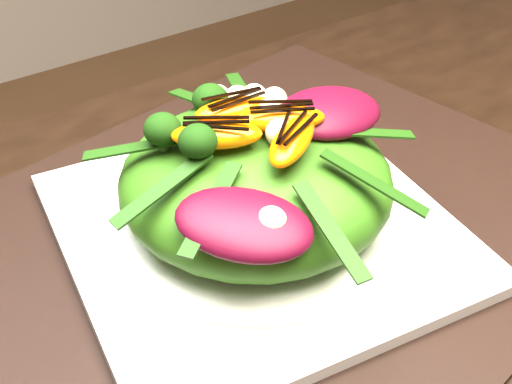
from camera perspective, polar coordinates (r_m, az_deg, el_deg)
dining_table at (r=0.51m, az=18.27°, el=-12.81°), size 1.60×0.90×0.75m
placemat at (r=0.54m, az=0.00°, el=-3.70°), size 0.61×0.50×0.00m
plate_base at (r=0.54m, az=0.00°, el=-3.08°), size 0.32×0.32×0.01m
salad_bowl at (r=0.53m, az=0.00°, el=-1.98°), size 0.22×0.22×0.02m
lettuce_mound at (r=0.51m, az=0.00°, el=0.99°), size 0.25×0.25×0.08m
radicchio_leaf at (r=0.51m, az=6.20°, el=6.61°), size 0.09×0.06×0.02m
orange_segment at (r=0.48m, az=-0.44°, el=5.76°), size 0.07×0.03×0.02m
broccoli_floret at (r=0.48m, az=-6.85°, el=5.98°), size 0.04×0.04×0.04m
macadamia_nut at (r=0.46m, az=5.23°, el=3.30°), size 0.02×0.02×0.02m
balsamic_drizzle at (r=0.48m, az=-0.45°, el=6.66°), size 0.04×0.01×0.00m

